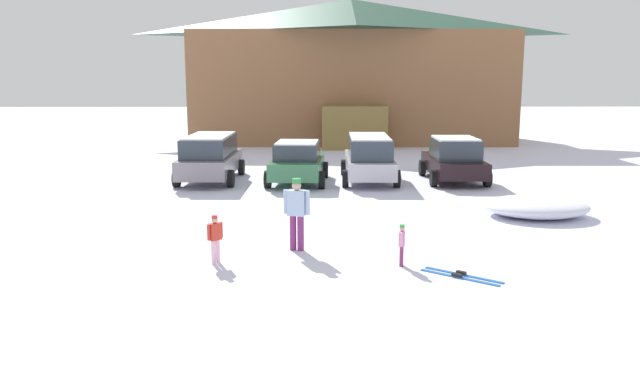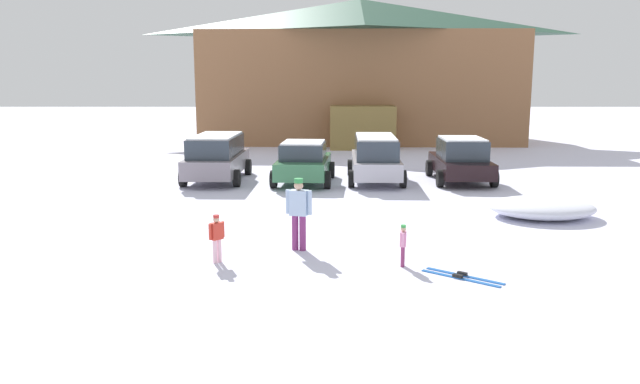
{
  "view_description": "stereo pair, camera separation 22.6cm",
  "coord_description": "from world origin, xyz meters",
  "views": [
    {
      "loc": [
        -0.23,
        -8.16,
        3.88
      ],
      "look_at": [
        0.06,
        6.61,
        1.19
      ],
      "focal_mm": 35.0,
      "sensor_mm": 36.0,
      "label": 1
    },
    {
      "loc": [
        -0.0,
        -8.16,
        3.88
      ],
      "look_at": [
        0.06,
        6.61,
        1.19
      ],
      "focal_mm": 35.0,
      "sensor_mm": 36.0,
      "label": 2
    }
  ],
  "objects": [
    {
      "name": "parked_black_sedan",
      "position": [
        5.37,
        15.42,
        0.85
      ],
      "size": [
        2.26,
        4.36,
        1.7
      ],
      "color": "black",
      "rests_on": "ground"
    },
    {
      "name": "ground",
      "position": [
        0.0,
        0.0,
        0.0
      ],
      "size": [
        160.0,
        160.0,
        0.0
      ],
      "primitive_type": "plane",
      "color": "silver"
    },
    {
      "name": "skier_child_in_pink_snowsuit",
      "position": [
        1.74,
        4.44,
        0.5
      ],
      "size": [
        0.16,
        0.33,
        0.89
      ],
      "color": "#7F2E5A",
      "rests_on": "ground"
    },
    {
      "name": "parked_green_coupe",
      "position": [
        -0.61,
        15.13,
        0.8
      ],
      "size": [
        2.4,
        4.18,
        1.58
      ],
      "color": "#357148",
      "rests_on": "ground"
    },
    {
      "name": "pair_of_skis",
      "position": [
        2.81,
        3.69,
        0.02
      ],
      "size": [
        1.49,
        1.28,
        0.08
      ],
      "color": "blue",
      "rests_on": "ground"
    },
    {
      "name": "ski_lodge",
      "position": [
        2.51,
        32.28,
        4.45
      ],
      "size": [
        19.9,
        11.85,
        8.8
      ],
      "color": "brown",
      "rests_on": "ground"
    },
    {
      "name": "parked_grey_wagon",
      "position": [
        -3.97,
        15.67,
        0.95
      ],
      "size": [
        2.29,
        4.77,
        1.78
      ],
      "color": "gray",
      "rests_on": "ground"
    },
    {
      "name": "parked_silver_wagon",
      "position": [
        2.12,
        15.52,
        0.94
      ],
      "size": [
        2.21,
        4.81,
        1.75
      ],
      "color": "#B8B5C0",
      "rests_on": "ground"
    },
    {
      "name": "skier_adult_in_blue_parka",
      "position": [
        -0.48,
        5.71,
        0.94
      ],
      "size": [
        0.6,
        0.34,
        1.67
      ],
      "color": "#762B64",
      "rests_on": "ground"
    },
    {
      "name": "plowed_snow_pile",
      "position": [
        6.31,
        9.18,
        0.28
      ],
      "size": [
        2.97,
        2.38,
        0.56
      ],
      "primitive_type": "ellipsoid",
      "color": "white",
      "rests_on": "ground"
    },
    {
      "name": "skier_child_in_red_jacket",
      "position": [
        -2.2,
        4.71,
        0.59
      ],
      "size": [
        0.3,
        0.29,
        1.05
      ],
      "color": "#ECB9C8",
      "rests_on": "ground"
    }
  ]
}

